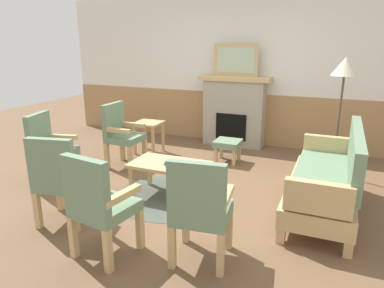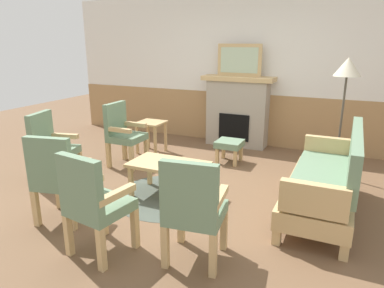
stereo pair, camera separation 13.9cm
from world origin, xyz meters
The scene contains 16 objects.
ground_plane centered at (0.00, 0.00, 0.00)m, with size 14.00×14.00×0.00m, color brown.
wall_back centered at (0.00, 2.60, 1.31)m, with size 7.20×0.14×2.70m.
fireplace centered at (0.00, 2.35, 0.65)m, with size 1.30×0.44×1.28m.
framed_picture centered at (0.00, 2.35, 1.56)m, with size 0.80×0.04×0.56m.
couch centered at (1.74, 0.13, 0.40)m, with size 0.70×1.80×0.98m.
coffee_table centered at (-0.07, -0.18, 0.39)m, with size 0.96×0.56×0.44m.
round_rug centered at (-0.07, -0.18, 0.00)m, with size 1.41×1.41×0.01m, color #4C564C.
book_on_table centered at (-0.03, -0.20, 0.46)m, with size 0.17×0.13×0.03m, color navy.
footstool centered at (0.20, 1.36, 0.28)m, with size 0.40×0.40×0.36m.
armchair_near_fireplace centered at (-1.27, 0.55, 0.54)m, with size 0.48×0.48×0.98m.
armchair_by_window_left centered at (-1.71, -0.46, 0.54)m, with size 0.58×0.58×0.98m.
armchair_front_left centered at (0.78, -1.31, 0.54)m, with size 0.54×0.54×0.98m.
armchair_front_center centered at (-0.07, -1.57, 0.54)m, with size 0.54×0.54×0.98m.
armchair_corner_left centered at (-0.81, -1.24, 0.54)m, with size 0.57×0.57×0.98m.
side_table centered at (-1.21, 1.28, 0.43)m, with size 0.44×0.44×0.55m.
floor_lamp_by_couch centered at (1.79, 1.44, 1.45)m, with size 0.36×0.36×1.68m.
Camera 1 is at (1.76, -3.81, 1.88)m, focal length 32.68 mm.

